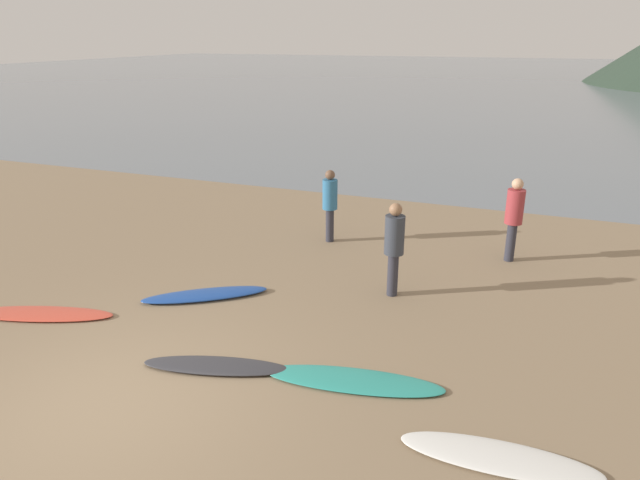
# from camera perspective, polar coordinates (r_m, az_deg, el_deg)

# --- Properties ---
(ground_plane) EXTENTS (120.00, 120.00, 0.20)m
(ground_plane) POSITION_cam_1_polar(r_m,az_deg,el_deg) (15.68, 3.70, 4.05)
(ground_plane) COLOR #8C7559
(ground_plane) RESTS_ON ground
(ocean_water) EXTENTS (140.00, 100.00, 0.01)m
(ocean_water) POSITION_cam_1_polar(r_m,az_deg,el_deg) (64.70, 17.71, 15.36)
(ocean_water) COLOR slate
(ocean_water) RESTS_ON ground
(surfboard_0) EXTENTS (2.40, 1.23, 0.06)m
(surfboard_0) POSITION_cam_1_polar(r_m,az_deg,el_deg) (10.07, -26.23, -6.63)
(surfboard_0) COLOR #D84C38
(surfboard_0) RESTS_ON ground
(surfboard_1) EXTENTS (2.00, 1.59, 0.10)m
(surfboard_1) POSITION_cam_1_polar(r_m,az_deg,el_deg) (9.82, -11.42, -5.39)
(surfboard_1) COLOR #1E479E
(surfboard_1) RESTS_ON ground
(surfboard_2) EXTENTS (2.01, 0.96, 0.08)m
(surfboard_2) POSITION_cam_1_polar(r_m,az_deg,el_deg) (7.86, -10.39, -12.26)
(surfboard_2) COLOR #333338
(surfboard_2) RESTS_ON ground
(surfboard_3) EXTENTS (2.38, 0.95, 0.06)m
(surfboard_3) POSITION_cam_1_polar(r_m,az_deg,el_deg) (7.48, 3.36, -13.84)
(surfboard_3) COLOR teal
(surfboard_3) RESTS_ON ground
(surfboard_4) EXTENTS (2.09, 0.68, 0.07)m
(surfboard_4) POSITION_cam_1_polar(r_m,az_deg,el_deg) (6.62, 17.47, -20.02)
(surfboard_4) COLOR white
(surfboard_4) RESTS_ON ground
(person_0) EXTENTS (0.31, 0.31, 1.55)m
(person_0) POSITION_cam_1_polar(r_m,az_deg,el_deg) (11.93, 1.00, 4.03)
(person_0) COLOR #2D2D38
(person_0) RESTS_ON ground
(person_1) EXTENTS (0.33, 0.33, 1.65)m
(person_1) POSITION_cam_1_polar(r_m,az_deg,el_deg) (11.47, 18.85, 2.57)
(person_1) COLOR #2D2D38
(person_1) RESTS_ON ground
(person_2) EXTENTS (0.33, 0.33, 1.62)m
(person_2) POSITION_cam_1_polar(r_m,az_deg,el_deg) (9.46, 7.44, -0.21)
(person_2) COLOR #2D2D38
(person_2) RESTS_ON ground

